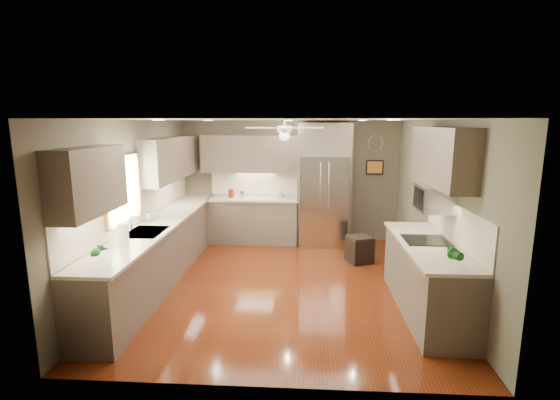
# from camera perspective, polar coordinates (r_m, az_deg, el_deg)

# --- Properties ---
(floor) EXTENTS (5.00, 5.00, 0.00)m
(floor) POSITION_cam_1_polar(r_m,az_deg,el_deg) (6.42, 0.45, -11.69)
(floor) COLOR #471C09
(floor) RESTS_ON ground
(ceiling) EXTENTS (5.00, 5.00, 0.00)m
(ceiling) POSITION_cam_1_polar(r_m,az_deg,el_deg) (5.92, 0.49, 11.23)
(ceiling) COLOR white
(ceiling) RESTS_ON ground
(wall_back) EXTENTS (4.50, 0.00, 4.50)m
(wall_back) POSITION_cam_1_polar(r_m,az_deg,el_deg) (8.51, 1.35, 2.71)
(wall_back) COLOR brown
(wall_back) RESTS_ON ground
(wall_front) EXTENTS (4.50, 0.00, 4.50)m
(wall_front) POSITION_cam_1_polar(r_m,az_deg,el_deg) (3.64, -1.62, -8.67)
(wall_front) COLOR brown
(wall_front) RESTS_ON ground
(wall_left) EXTENTS (0.00, 5.00, 5.00)m
(wall_left) POSITION_cam_1_polar(r_m,az_deg,el_deg) (6.56, -19.56, -0.41)
(wall_left) COLOR brown
(wall_left) RESTS_ON ground
(wall_right) EXTENTS (0.00, 5.00, 5.00)m
(wall_right) POSITION_cam_1_polar(r_m,az_deg,el_deg) (6.35, 21.21, -0.89)
(wall_right) COLOR brown
(wall_right) RESTS_ON ground
(canister_a) EXTENTS (0.14, 0.14, 0.18)m
(canister_a) POSITION_cam_1_polar(r_m,az_deg,el_deg) (8.38, -6.89, 0.91)
(canister_a) COLOR maroon
(canister_a) RESTS_ON back_run
(canister_b) EXTENTS (0.09, 0.09, 0.13)m
(canister_b) POSITION_cam_1_polar(r_m,az_deg,el_deg) (8.37, -5.35, 0.86)
(canister_b) COLOR silver
(canister_b) RESTS_ON back_run
(soap_bottle) EXTENTS (0.11, 0.11, 0.18)m
(soap_bottle) POSITION_cam_1_polar(r_m,az_deg,el_deg) (6.63, -17.75, -2.11)
(soap_bottle) COLOR white
(soap_bottle) RESTS_ON left_run
(potted_plant_left) EXTENTS (0.15, 0.10, 0.28)m
(potted_plant_left) POSITION_cam_1_polar(r_m,az_deg,el_deg) (4.91, -24.16, -6.49)
(potted_plant_left) COLOR #1A5B22
(potted_plant_left) RESTS_ON left_run
(potted_plant_right) EXTENTS (0.21, 0.19, 0.31)m
(potted_plant_right) POSITION_cam_1_polar(r_m,az_deg,el_deg) (4.76, 23.09, -6.76)
(potted_plant_right) COLOR #1A5B22
(potted_plant_right) RESTS_ON right_run
(bowl) EXTENTS (0.30, 0.30, 0.06)m
(bowl) POSITION_cam_1_polar(r_m,az_deg,el_deg) (8.29, -0.21, 0.52)
(bowl) COLOR beige
(bowl) RESTS_ON back_run
(left_run) EXTENTS (0.65, 4.70, 1.45)m
(left_run) POSITION_cam_1_polar(r_m,az_deg,el_deg) (6.77, -16.33, -6.56)
(left_run) COLOR brown
(left_run) RESTS_ON ground
(back_run) EXTENTS (1.85, 0.65, 1.45)m
(back_run) POSITION_cam_1_polar(r_m,az_deg,el_deg) (8.42, -3.69, -2.70)
(back_run) COLOR brown
(back_run) RESTS_ON ground
(uppers) EXTENTS (4.50, 4.70, 0.95)m
(uppers) POSITION_cam_1_polar(r_m,az_deg,el_deg) (6.73, -5.54, 5.80)
(uppers) COLOR brown
(uppers) RESTS_ON wall_left
(window) EXTENTS (0.05, 1.12, 0.92)m
(window) POSITION_cam_1_polar(r_m,az_deg,el_deg) (6.05, -21.31, 1.44)
(window) COLOR #BFF2B2
(window) RESTS_ON wall_left
(sink) EXTENTS (0.50, 0.70, 0.32)m
(sink) POSITION_cam_1_polar(r_m,az_deg,el_deg) (6.07, -18.40, -4.56)
(sink) COLOR silver
(sink) RESTS_ON left_run
(refrigerator) EXTENTS (1.06, 0.75, 2.45)m
(refrigerator) POSITION_cam_1_polar(r_m,az_deg,el_deg) (8.18, 6.17, 1.88)
(refrigerator) COLOR silver
(refrigerator) RESTS_ON ground
(right_run) EXTENTS (0.70, 2.20, 1.45)m
(right_run) POSITION_cam_1_polar(r_m,az_deg,el_deg) (5.72, 19.99, -10.05)
(right_run) COLOR brown
(right_run) RESTS_ON ground
(microwave) EXTENTS (0.43, 0.55, 0.34)m
(microwave) POSITION_cam_1_polar(r_m,az_deg,el_deg) (5.72, 20.87, 0.25)
(microwave) COLOR silver
(microwave) RESTS_ON wall_right
(ceiling_fan) EXTENTS (1.18, 1.18, 0.32)m
(ceiling_fan) POSITION_cam_1_polar(r_m,az_deg,el_deg) (6.22, 0.63, 9.68)
(ceiling_fan) COLOR white
(ceiling_fan) RESTS_ON ceiling
(recessed_lights) EXTENTS (2.84, 3.14, 0.01)m
(recessed_lights) POSITION_cam_1_polar(r_m,az_deg,el_deg) (6.33, 0.31, 11.16)
(recessed_lights) COLOR white
(recessed_lights) RESTS_ON ceiling
(wall_clock) EXTENTS (0.30, 0.03, 0.30)m
(wall_clock) POSITION_cam_1_polar(r_m,az_deg,el_deg) (8.53, 13.31, 7.84)
(wall_clock) COLOR white
(wall_clock) RESTS_ON wall_back
(framed_print) EXTENTS (0.36, 0.03, 0.30)m
(framed_print) POSITION_cam_1_polar(r_m,az_deg,el_deg) (8.57, 13.17, 4.50)
(framed_print) COLOR black
(framed_print) RESTS_ON wall_back
(stool) EXTENTS (0.51, 0.51, 0.47)m
(stool) POSITION_cam_1_polar(r_m,az_deg,el_deg) (7.41, 11.11, -6.79)
(stool) COLOR black
(stool) RESTS_ON ground
(paper_towel) EXTENTS (0.13, 0.13, 0.31)m
(paper_towel) POSITION_cam_1_polar(r_m,az_deg,el_deg) (5.44, -21.15, -4.62)
(paper_towel) COLOR white
(paper_towel) RESTS_ON left_run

